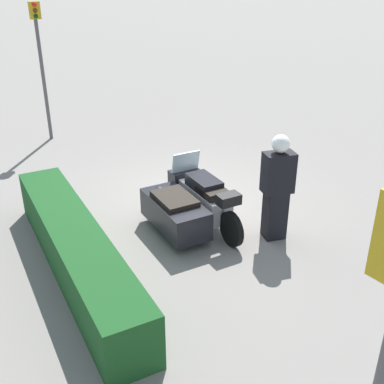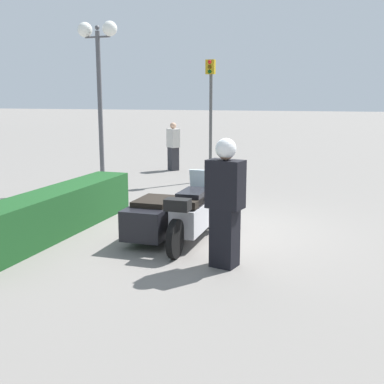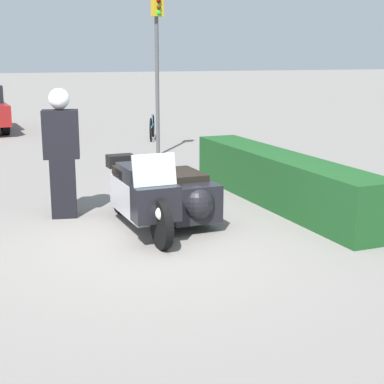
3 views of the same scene
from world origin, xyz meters
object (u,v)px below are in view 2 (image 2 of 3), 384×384
object	(u,v)px
officer_rider	(225,200)
pedestrian_bystander	(173,147)
twin_lamp_post	(98,58)
police_motorcycle	(174,214)
hedge_bush_curbside	(50,214)
traffic_light_near	(211,103)

from	to	relation	value
officer_rider	pedestrian_bystander	bearing A→B (deg)	37.29
officer_rider	twin_lamp_post	world-z (taller)	twin_lamp_post
police_motorcycle	pedestrian_bystander	world-z (taller)	pedestrian_bystander
hedge_bush_curbside	traffic_light_near	bearing A→B (deg)	-9.70
twin_lamp_post	pedestrian_bystander	size ratio (longest dim) A/B	2.71
twin_lamp_post	traffic_light_near	world-z (taller)	twin_lamp_post
officer_rider	pedestrian_bystander	xyz separation A→B (m)	(8.59, 3.99, -0.19)
traffic_light_near	pedestrian_bystander	size ratio (longest dim) A/B	2.16
police_motorcycle	officer_rider	distance (m)	1.67
police_motorcycle	twin_lamp_post	world-z (taller)	twin_lamp_post
police_motorcycle	traffic_light_near	world-z (taller)	traffic_light_near
hedge_bush_curbside	officer_rider	bearing A→B (deg)	-99.17
pedestrian_bystander	hedge_bush_curbside	bearing A→B (deg)	45.19
officer_rider	police_motorcycle	bearing A→B (deg)	60.46
police_motorcycle	pedestrian_bystander	xyz separation A→B (m)	(7.53, 2.81, 0.35)
officer_rider	traffic_light_near	size ratio (longest dim) A/B	0.54
traffic_light_near	hedge_bush_curbside	bearing A→B (deg)	-7.62
officer_rider	pedestrian_bystander	size ratio (longest dim) A/B	1.17
twin_lamp_post	traffic_light_near	size ratio (longest dim) A/B	1.25
hedge_bush_curbside	twin_lamp_post	size ratio (longest dim) A/B	1.11
hedge_bush_curbside	twin_lamp_post	distance (m)	5.58
twin_lamp_post	police_motorcycle	bearing A→B (deg)	-138.16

